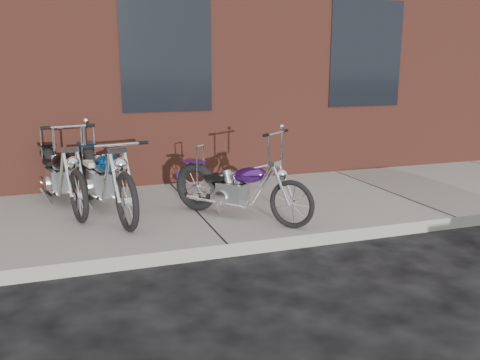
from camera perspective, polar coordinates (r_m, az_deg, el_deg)
name	(u,v)px	position (r m, az deg, el deg)	size (l,w,h in m)	color
ground	(227,257)	(5.47, -1.42, -8.69)	(120.00, 120.00, 0.00)	black
sidewalk	(193,213)	(6.82, -5.27, -3.72)	(22.00, 3.00, 0.15)	#989690
chopper_purple	(238,190)	(6.23, -0.27, -1.11)	(1.30, 1.61, 1.11)	black
chopper_blue	(104,180)	(6.69, -15.04, 0.05)	(0.72, 2.36, 1.04)	black
chopper_third	(61,177)	(7.15, -19.48, 0.36)	(0.74, 2.23, 1.15)	black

